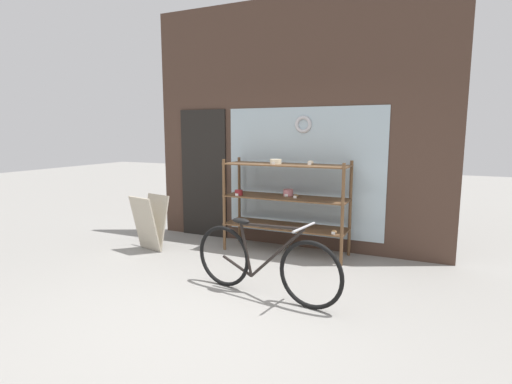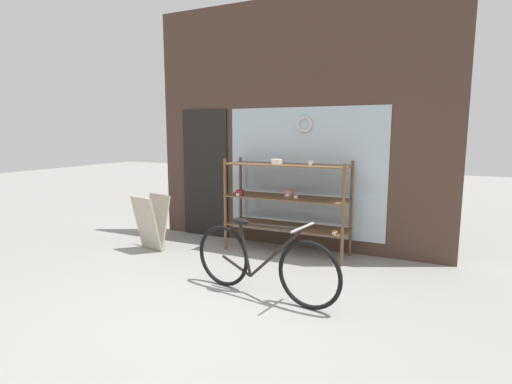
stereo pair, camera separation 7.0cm
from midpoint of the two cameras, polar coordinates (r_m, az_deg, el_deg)
ground_plane at (r=4.14m, az=-8.15°, el=-16.40°), size 30.00×30.00×0.00m
storefront_facade at (r=6.06m, az=4.38°, el=8.88°), size 4.62×0.13×3.67m
display_case at (r=5.72m, az=3.82°, el=-0.67°), size 1.79×0.54×1.36m
bicycle at (r=4.28m, az=0.60°, el=-10.04°), size 1.77×0.46×0.83m
sandwich_board at (r=6.13m, az=-15.23°, el=-4.26°), size 0.54×0.47×0.81m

